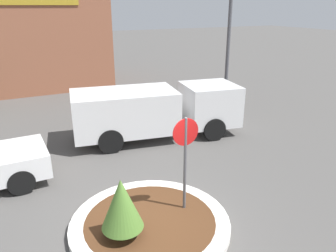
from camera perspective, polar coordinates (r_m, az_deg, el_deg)
The scene contains 6 objects.
ground_plane at distance 7.87m, azimuth -3.11°, elevation -17.03°, with size 120.00×120.00×0.00m, color #514F4C.
traffic_island at distance 7.81m, azimuth -3.12°, elevation -16.55°, with size 3.64×3.64×0.17m.
stop_sign at distance 7.43m, azimuth 3.02°, elevation -4.26°, with size 0.64×0.07×2.46m.
island_shrub at distance 6.93m, azimuth -8.09°, elevation -13.24°, with size 0.89×0.89×1.35m.
utility_truck at distance 12.25m, azimuth -2.25°, elevation 2.93°, with size 6.44×3.03×1.91m.
light_pole at distance 15.37m, azimuth 10.76°, elevation 18.47°, with size 0.70×0.30×7.60m.
Camera 1 is at (-2.45, -5.76, 4.76)m, focal length 35.00 mm.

